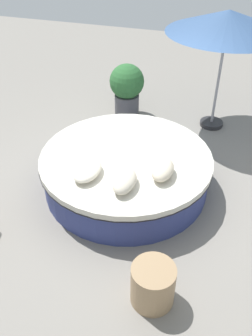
% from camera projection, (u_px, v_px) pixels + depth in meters
% --- Properties ---
extents(ground_plane, '(16.00, 16.00, 0.00)m').
position_uv_depth(ground_plane, '(126.00, 186.00, 5.57)').
color(ground_plane, gray).
extents(round_bed, '(2.53, 2.53, 0.58)m').
position_uv_depth(round_bed, '(126.00, 171.00, 5.39)').
color(round_bed, navy).
rests_on(round_bed, ground_plane).
extents(throw_pillow_0, '(0.54, 0.35, 0.17)m').
position_uv_depth(throw_pillow_0, '(87.00, 170.00, 4.81)').
color(throw_pillow_0, silver).
rests_on(throw_pillow_0, round_bed).
extents(throw_pillow_1, '(0.51, 0.28, 0.19)m').
position_uv_depth(throw_pillow_1, '(125.00, 181.00, 4.60)').
color(throw_pillow_1, beige).
rests_on(throw_pillow_1, round_bed).
extents(throw_pillow_2, '(0.49, 0.29, 0.21)m').
position_uv_depth(throw_pillow_2, '(163.00, 170.00, 4.78)').
color(throw_pillow_2, beige).
rests_on(throw_pillow_2, round_bed).
extents(patio_umbrella, '(2.05, 2.05, 2.13)m').
position_uv_depth(patio_umbrella, '(228.00, 23.00, 5.89)').
color(patio_umbrella, '#262628').
rests_on(patio_umbrella, ground_plane).
extents(planter, '(0.68, 0.68, 1.04)m').
position_uv_depth(planter, '(127.00, 87.00, 7.07)').
color(planter, '#4C4C51').
rests_on(planter, ground_plane).
extents(side_table, '(0.48, 0.48, 0.51)m').
position_uv_depth(side_table, '(153.00, 285.00, 3.86)').
color(side_table, '#997A56').
rests_on(side_table, ground_plane).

